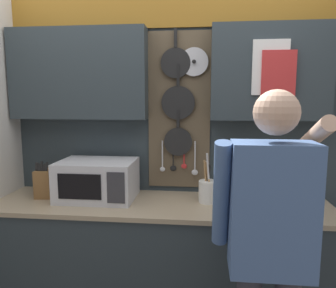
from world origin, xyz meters
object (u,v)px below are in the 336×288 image
at_px(knife_block, 45,183).
at_px(person, 270,235).
at_px(utensil_crock, 208,190).
at_px(microwave, 98,180).

distance_m(knife_block, person, 1.59).
relative_size(utensil_crock, person, 0.20).
distance_m(knife_block, utensil_crock, 1.16).
bearing_deg(microwave, person, -32.01).
bearing_deg(person, knife_block, 155.47).
xyz_separation_m(microwave, utensil_crock, (0.77, 0.00, -0.05)).
bearing_deg(utensil_crock, microwave, -179.90).
xyz_separation_m(microwave, knife_block, (-0.39, 0.00, -0.03)).
distance_m(microwave, utensil_crock, 0.77).
distance_m(utensil_crock, person, 0.72).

